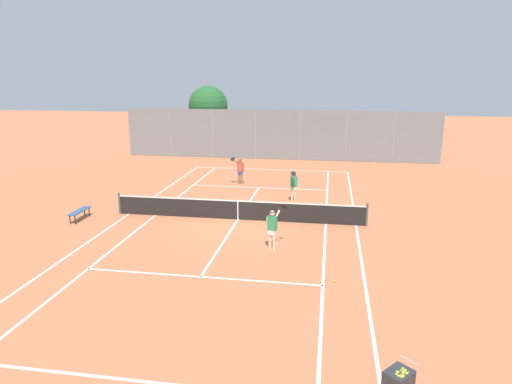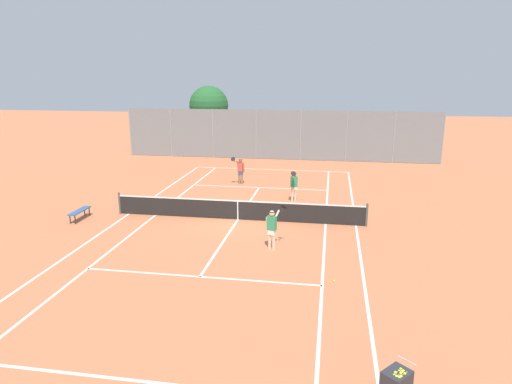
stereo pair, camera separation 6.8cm
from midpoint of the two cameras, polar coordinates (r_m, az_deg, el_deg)
name	(u,v)px [view 1 (the left image)]	position (r m, az deg, el deg)	size (l,w,h in m)	color
ground_plane	(238,220)	(21.71, -2.36, -3.47)	(120.00, 120.00, 0.00)	#C67047
court_line_markings	(238,220)	(21.71, -2.36, -3.46)	(11.10, 23.90, 0.01)	silver
tennis_net	(238,209)	(21.55, -2.37, -2.18)	(12.00, 0.10, 1.07)	#474C47
player_near_side	(272,227)	(17.81, 1.96, -4.40)	(0.83, 0.69, 1.77)	beige
player_far_left	(240,170)	(28.49, -2.06, 2.82)	(0.79, 0.71, 1.77)	#936B4C
player_far_right	(294,185)	(24.63, 4.69, 0.92)	(0.43, 0.90, 1.77)	beige
loose_tennis_ball_0	(292,189)	(27.38, 4.39, 0.38)	(0.07, 0.07, 0.07)	#D1DB33
loose_tennis_ball_1	(303,199)	(25.28, 5.84, -0.85)	(0.07, 0.07, 0.07)	#D1DB33
loose_tennis_ball_2	(335,281)	(15.67, 9.71, -10.88)	(0.07, 0.07, 0.07)	#D1DB33
loose_tennis_ball_3	(318,194)	(26.37, 7.64, -0.26)	(0.07, 0.07, 0.07)	#D1DB33
courtside_bench	(79,212)	(23.11, -21.28, -2.29)	(0.36, 1.50, 0.47)	#33598C
back_fence	(278,135)	(36.81, 2.66, 7.15)	(25.22, 0.08, 3.98)	gray
tree_behind_left	(207,107)	(40.82, -6.13, 10.52)	(3.41, 3.41, 5.74)	brown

